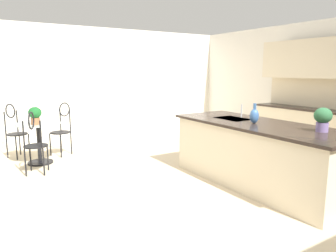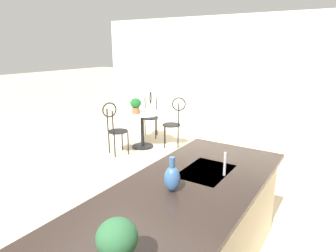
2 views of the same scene
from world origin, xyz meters
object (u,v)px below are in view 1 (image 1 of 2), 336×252
object	(u,v)px
bistro_table	(39,139)
chair_by_island	(34,140)
vase_on_counter	(254,116)
potted_plant_counter_far	(323,118)
potted_plant_on_table	(35,114)
chair_toward_desk	(62,126)
chair_near_window	(15,128)

from	to	relation	value
bistro_table	chair_by_island	bearing A→B (deg)	-15.45
bistro_table	vase_on_counter	xyz separation A→B (m)	(2.82, 2.45, 0.58)
potted_plant_counter_far	vase_on_counter	world-z (taller)	potted_plant_counter_far
potted_plant_counter_far	vase_on_counter	size ratio (longest dim) A/B	1.05
potted_plant_on_table	chair_toward_desk	bearing A→B (deg)	133.29
chair_toward_desk	vase_on_counter	size ratio (longest dim) A/B	3.62
chair_near_window	potted_plant_counter_far	world-z (taller)	potted_plant_counter_far
chair_toward_desk	potted_plant_on_table	distance (m)	0.86
bistro_table	potted_plant_on_table	bearing A→B (deg)	-23.16
chair_toward_desk	chair_near_window	bearing A→B (deg)	-109.67
chair_by_island	vase_on_counter	bearing A→B (deg)	50.17
potted_plant_counter_far	vase_on_counter	distance (m)	0.93
chair_near_window	chair_toward_desk	size ratio (longest dim) A/B	1.00
potted_plant_on_table	potted_plant_counter_far	distance (m)	4.51
bistro_table	chair_toward_desk	distance (m)	0.68
bistro_table	vase_on_counter	bearing A→B (deg)	41.01
chair_toward_desk	vase_on_counter	distance (m)	3.79
chair_near_window	chair_by_island	distance (m)	1.34
chair_by_island	chair_toward_desk	xyz separation A→B (m)	(-1.04, 0.69, 0.00)
chair_toward_desk	potted_plant_counter_far	xyz separation A→B (m)	(4.13, 2.16, 0.52)
potted_plant_on_table	chair_by_island	bearing A→B (deg)	-13.35
chair_toward_desk	bistro_table	bearing A→B (deg)	-51.54
chair_by_island	potted_plant_counter_far	xyz separation A→B (m)	(3.09, 2.85, 0.52)
chair_by_island	potted_plant_counter_far	size ratio (longest dim) A/B	3.46
chair_by_island	potted_plant_on_table	size ratio (longest dim) A/B	3.37
chair_near_window	vase_on_counter	world-z (taller)	vase_on_counter
chair_by_island	vase_on_counter	world-z (taller)	vase_on_counter
chair_by_island	chair_near_window	bearing A→B (deg)	-174.54
bistro_table	chair_near_window	world-z (taller)	chair_near_window
chair_toward_desk	vase_on_counter	world-z (taller)	vase_on_counter
potted_plant_on_table	potted_plant_counter_far	world-z (taller)	potted_plant_counter_far
chair_near_window	potted_plant_counter_far	distance (m)	5.36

